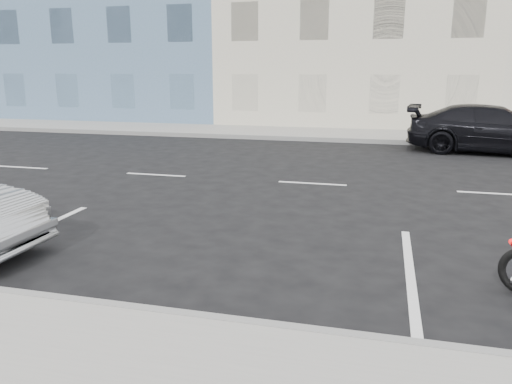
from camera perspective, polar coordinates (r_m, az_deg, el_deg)
ground at (r=11.71m, az=16.18°, el=0.40°), size 120.00×120.00×0.00m
sidewalk_far at (r=20.77m, az=1.58°, el=6.84°), size 80.00×3.40×0.15m
curb_far at (r=19.13m, az=0.45°, el=6.25°), size 80.00×0.12×0.16m
bldg_cream at (r=27.92m, az=11.78°, el=20.04°), size 12.00×12.00×11.50m
car_far at (r=17.64m, az=25.44°, el=6.49°), size 5.45×2.74×1.52m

